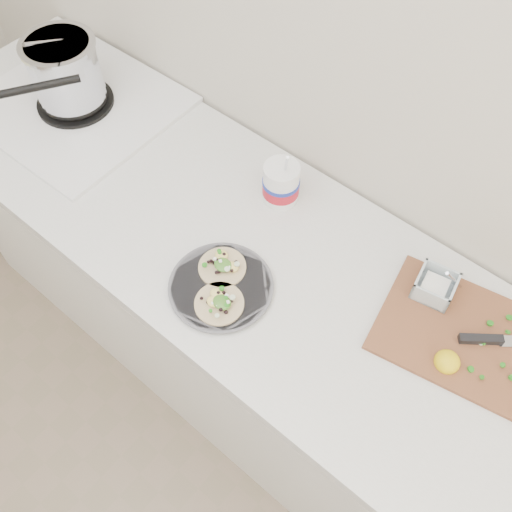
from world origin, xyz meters
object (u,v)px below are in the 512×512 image
Objects in this scene: taco_plate at (221,285)px; tub at (282,182)px; cutboard at (470,332)px; stove at (70,83)px.

taco_plate is 1.16× the size of tub.
taco_plate is at bearing -78.08° from tub.
cutboard reaches higher than taco_plate.
tub is 0.48× the size of cutboard.
tub is 0.61m from cutboard.
taco_plate is 0.34m from tub.
cutboard is at bearing 27.74° from taco_plate.
taco_plate is 0.60m from cutboard.
stove is 1.33m from cutboard.
stove is at bearing 165.51° from taco_plate.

